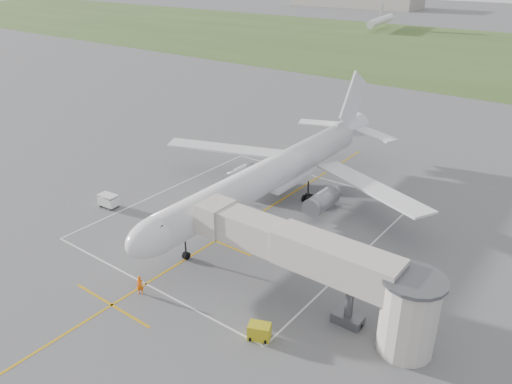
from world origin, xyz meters
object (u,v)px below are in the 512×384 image
Objects in this scene: gpu_unit at (259,331)px; ramp_worker_wing at (217,192)px; airliner at (272,174)px; jet_bridge at (327,268)px; ramp_worker_nose at (140,285)px; baggage_cart at (108,201)px.

gpu_unit is 1.34× the size of ramp_worker_wing.
jet_bridge is (15.72, -14.25, 0.35)m from airliner.
gpu_unit is 12.47m from ramp_worker_nose.
ramp_worker_nose reaches higher than ramp_worker_wing.
jet_bridge reaches higher than baggage_cart.
ramp_worker_wing is at bearing -161.05° from airliner.
baggage_cart is at bearing 120.20° from ramp_worker_nose.
baggage_cart is at bearing 101.70° from ramp_worker_wing.
jet_bridge reaches higher than gpu_unit.
ramp_worker_wing reaches higher than gpu_unit.
ramp_worker_wing is (8.95, 10.10, -0.06)m from baggage_cart.
ramp_worker_wing is (-20.17, 17.75, 0.13)m from gpu_unit.
airliner reaches higher than baggage_cart.
gpu_unit is 26.87m from ramp_worker_wing.
jet_bridge is at bearing -2.80° from ramp_worker_nose.
jet_bridge is at bearing -42.19° from airliner.
ramp_worker_nose reaches higher than gpu_unit.
gpu_unit is (-2.62, -5.93, -4.08)m from jet_bridge.
gpu_unit is at bearing -57.01° from airliner.
ramp_worker_nose reaches higher than baggage_cart.
airliner reaches higher than gpu_unit.
gpu_unit is at bearing -113.85° from jet_bridge.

